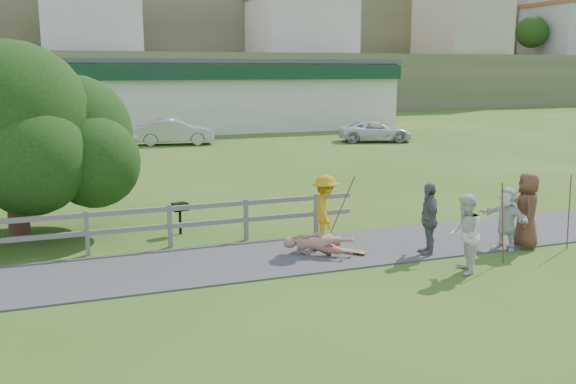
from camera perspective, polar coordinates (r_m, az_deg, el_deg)
name	(u,v)px	position (r m, az deg, el deg)	size (l,w,h in m)	color
ground	(291,277)	(14.00, 0.28, -7.59)	(260.00, 260.00, 0.00)	#345718
path	(269,258)	(15.34, -1.74, -5.85)	(34.00, 3.00, 0.04)	#3A3A3D
fence	(59,229)	(16.13, -19.66, -3.08)	(15.05, 0.10, 1.10)	#645F58
strip_mall	(171,94)	(48.17, -10.37, 8.52)	(32.50, 10.75, 5.10)	beige
hillside	(70,0)	(104.28, -18.78, 15.85)	(220.00, 67.00, 47.50)	#515B35
skater_rider	(325,214)	(15.95, 3.33, -1.98)	(1.15, 0.66, 1.78)	#CB9213
skater_fallen	(318,244)	(15.42, 2.69, -4.66)	(1.68, 0.40, 0.61)	#A9735D
spectator_a	(465,234)	(14.57, 15.47, -3.64)	(0.86, 0.67, 1.76)	silver
spectator_b	(429,219)	(15.79, 12.40, -2.37)	(1.04, 0.43, 1.77)	slate
spectator_c	(527,210)	(17.12, 20.48, -1.55)	(0.93, 0.61, 1.91)	brown
spectator_d	(506,218)	(16.80, 18.84, -2.23)	(1.47, 0.47, 1.58)	silver
car_silver	(175,132)	(38.72, -10.04, 5.29)	(1.61, 4.60, 1.52)	#AEB0B6
car_white	(376,132)	(40.05, 7.81, 5.35)	(2.07, 4.50, 1.25)	silver
tree	(13,152)	(18.41, -23.22, 3.32)	(6.73, 6.73, 4.58)	black
bbq	(180,219)	(17.69, -9.57, -2.34)	(0.40, 0.30, 0.87)	black
longboard_rider	(325,247)	(16.16, 3.30, -4.88)	(0.88, 0.21, 0.10)	olive
longboard_fallen	(350,252)	(15.73, 5.51, -5.37)	(0.83, 0.20, 0.09)	olive
helmet	(335,244)	(16.01, 4.16, -4.68)	(0.30, 0.30, 0.30)	red
pole_rider	(340,207)	(16.54, 4.67, -1.34)	(0.03, 0.03, 1.89)	brown
pole_spec_left	(503,223)	(15.53, 18.55, -2.63)	(0.03, 0.03, 1.92)	brown
pole_spec_right	(569,212)	(17.35, 23.70, -1.66)	(0.03, 0.03, 1.89)	brown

